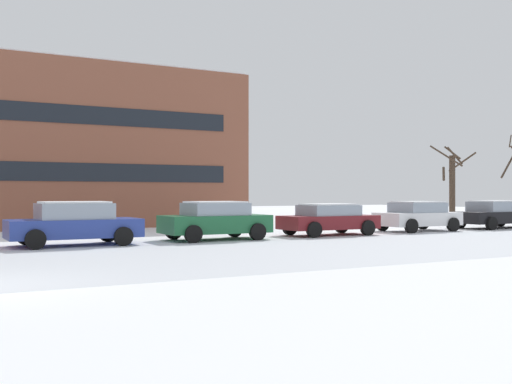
% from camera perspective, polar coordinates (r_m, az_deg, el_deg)
% --- Properties ---
extents(parked_car_blue, '(4.32, 2.16, 1.49)m').
position_cam_1_polar(parked_car_blue, '(21.41, -16.64, -2.81)').
color(parked_car_blue, '#283D93').
rests_on(parked_car_blue, ground).
extents(parked_car_green, '(4.02, 2.16, 1.46)m').
position_cam_1_polar(parked_car_green, '(23.07, -3.84, -2.64)').
color(parked_car_green, '#1E6038').
rests_on(parked_car_green, ground).
extents(parked_car_maroon, '(4.16, 2.05, 1.33)m').
position_cam_1_polar(parked_car_maroon, '(25.69, 6.81, -2.51)').
color(parked_car_maroon, maroon).
rests_on(parked_car_maroon, ground).
extents(parked_car_white, '(3.94, 2.16, 1.39)m').
position_cam_1_polar(parked_car_white, '(29.22, 14.88, -2.17)').
color(parked_car_white, white).
rests_on(parked_car_white, ground).
extents(parked_car_black, '(4.58, 2.16, 1.40)m').
position_cam_1_polar(parked_car_black, '(32.98, 21.56, -1.92)').
color(parked_car_black, black).
rests_on(parked_car_black, ground).
extents(tree_far_right, '(2.29, 2.26, 4.47)m').
position_cam_1_polar(tree_far_right, '(36.20, 17.88, 0.60)').
color(tree_far_right, '#423326').
rests_on(tree_far_right, ground).
extents(building_far_right, '(15.63, 11.68, 8.45)m').
position_cam_1_polar(building_far_right, '(36.70, -15.93, 3.74)').
color(building_far_right, brown).
rests_on(building_far_right, ground).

